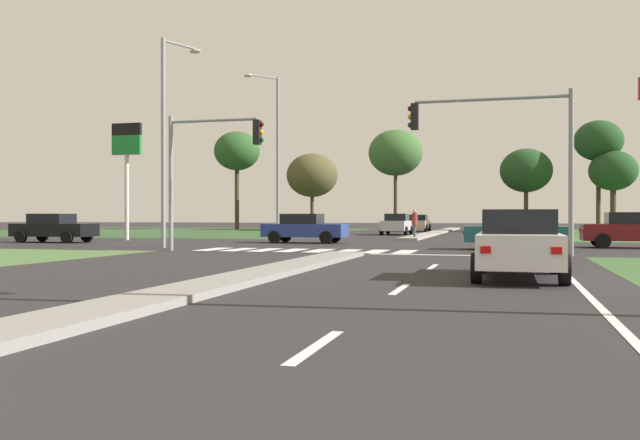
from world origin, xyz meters
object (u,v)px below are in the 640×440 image
car_blue_near (304,228)px  traffic_signal_near_left (204,158)px  traffic_signal_near_right (509,141)px  treeline_near (237,152)px  fuel_price_totem (127,155)px  car_black_seventh (54,228)px  treeline_sixth (599,141)px  car_maroon_fifth (634,230)px  car_silver_second (397,224)px  treeline_fifth (613,171)px  treeline_third (396,153)px  car_beige_fourth (418,223)px  car_teal_third (516,231)px  pedestrian_at_median (415,220)px  street_lamp_second (167,131)px  street_lamp_third (275,148)px  treeline_fourth (526,171)px  car_white_sixth (519,243)px  treeline_second (312,175)px

car_blue_near → traffic_signal_near_left: 9.53m
traffic_signal_near_right → treeline_near: bearing=123.0°
car_blue_near → fuel_price_totem: size_ratio=0.64×
car_black_seventh → treeline_near: (-4.02, 35.50, 7.26)m
treeline_sixth → treeline_near: bearing=173.2°
car_maroon_fifth → traffic_signal_near_left: traffic_signal_near_left is taller
treeline_near → car_blue_near: bearing=-62.6°
car_silver_second → treeline_fifth: 20.45m
traffic_signal_near_left → treeline_third: treeline_third is taller
traffic_signal_near_left → treeline_near: size_ratio=0.54×
car_beige_fourth → treeline_near: (-19.37, 5.49, 7.27)m
car_teal_third → treeline_near: bearing=-143.8°
traffic_signal_near_left → treeline_sixth: (19.06, 37.49, 3.98)m
car_blue_near → car_black_seventh: 13.21m
car_maroon_fifth → fuel_price_totem: bearing=-96.2°
treeline_third → traffic_signal_near_left: bearing=-92.4°
pedestrian_at_median → fuel_price_totem: 17.20m
car_teal_third → street_lamp_second: (-14.74, -2.06, 4.34)m
fuel_price_totem → treeline_sixth: bearing=43.8°
traffic_signal_near_right → street_lamp_third: bearing=130.0°
treeline_fourth → pedestrian_at_median: bearing=-107.7°
car_teal_third → fuel_price_totem: (-21.41, 5.86, 4.15)m
car_maroon_fifth → treeline_near: size_ratio=0.43×
street_lamp_third → car_blue_near: bearing=-62.1°
car_white_sixth → treeline_fifth: 46.95m
car_white_sixth → car_black_seventh: car_white_sixth is taller
treeline_near → fuel_price_totem: bearing=-79.3°
treeline_second → treeline_fourth: 20.84m
car_silver_second → treeline_second: bearing=-55.6°
traffic_signal_near_right → fuel_price_totem: bearing=154.4°
car_beige_fourth → treeline_fifth: size_ratio=0.62×
treeline_near → car_white_sixth: bearing=-61.8°
car_silver_second → treeline_near: (-19.17, 16.29, 7.24)m
car_beige_fourth → treeline_second: treeline_second is taller
street_lamp_second → treeline_near: treeline_near is taller
car_maroon_fifth → treeline_sixth: (2.13, 30.23, 6.90)m
treeline_fourth → treeline_sixth: bearing=-0.5°
pedestrian_at_median → car_white_sixth: bearing=-125.8°
treeline_third → treeline_fifth: (18.51, -1.54, -2.09)m
street_lamp_second → street_lamp_third: 15.24m
traffic_signal_near_left → treeline_second: size_ratio=0.71×
fuel_price_totem → car_white_sixth: bearing=-42.2°
traffic_signal_near_left → street_lamp_second: size_ratio=0.59×
car_blue_near → treeline_near: size_ratio=0.42×
traffic_signal_near_right → treeline_third: 39.76m
car_blue_near → treeline_third: bearing=179.8°
car_teal_third → treeline_third: bearing=-163.1°
car_blue_near → street_lamp_third: (-4.48, 8.47, 5.03)m
car_maroon_fifth → treeline_second: treeline_second is taller
street_lamp_third → treeline_sixth: (22.03, 20.08, 1.89)m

